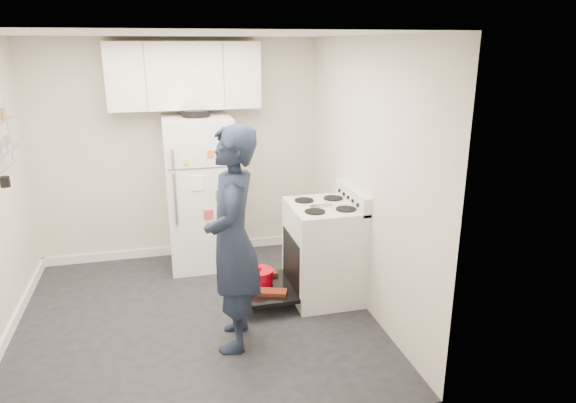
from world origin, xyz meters
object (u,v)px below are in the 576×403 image
object	(u,v)px
electric_range	(322,252)
refrigerator	(200,192)
person	(233,240)
open_oven_door	(262,283)

from	to	relation	value
electric_range	refrigerator	size ratio (longest dim) A/B	0.63
person	open_oven_door	bearing A→B (deg)	162.16
electric_range	person	distance (m)	1.24
refrigerator	person	distance (m)	1.73
refrigerator	person	size ratio (longest dim) A/B	0.95
electric_range	refrigerator	world-z (taller)	refrigerator
open_oven_door	person	size ratio (longest dim) A/B	0.38
open_oven_door	person	bearing A→B (deg)	-118.98
open_oven_door	electric_range	bearing A→B (deg)	-3.66
open_oven_door	refrigerator	distance (m)	1.34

